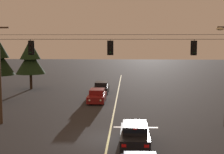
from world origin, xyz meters
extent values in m
plane|color=#28282B|center=(0.00, 0.00, 0.00)|extent=(180.00, 180.00, 0.00)
cube|color=#D1C64C|center=(0.00, 9.57, 0.00)|extent=(0.14, 60.00, 0.01)
cube|color=silver|center=(1.90, 2.97, 0.00)|extent=(3.40, 0.36, 0.01)
cylinder|color=black|center=(0.00, 3.57, 6.70)|extent=(17.71, 0.03, 0.03)
cylinder|color=black|center=(0.00, 3.57, 7.05)|extent=(17.71, 0.02, 0.02)
cylinder|color=black|center=(-6.26, 3.57, 6.61)|extent=(0.04, 0.04, 0.18)
cube|color=black|center=(-6.26, 3.57, 6.04)|extent=(0.32, 0.26, 0.96)
cube|color=black|center=(-6.26, 3.71, 6.04)|extent=(0.48, 0.03, 1.12)
sphere|color=#380A0A|center=(-6.26, 3.41, 6.33)|extent=(0.17, 0.17, 0.17)
cylinder|color=black|center=(-6.26, 3.37, 6.37)|extent=(0.20, 0.10, 0.20)
sphere|color=#3D280A|center=(-6.26, 3.41, 6.04)|extent=(0.17, 0.17, 0.17)
cylinder|color=black|center=(-6.26, 3.37, 6.08)|extent=(0.20, 0.10, 0.20)
sphere|color=#1ED83F|center=(-6.26, 3.41, 5.75)|extent=(0.17, 0.17, 0.17)
cylinder|color=black|center=(-6.26, 3.37, 5.79)|extent=(0.20, 0.10, 0.20)
cylinder|color=black|center=(-0.09, 3.57, 6.61)|extent=(0.04, 0.04, 0.18)
cube|color=black|center=(-0.09, 3.57, 6.04)|extent=(0.32, 0.26, 0.96)
cube|color=black|center=(-0.09, 3.71, 6.04)|extent=(0.48, 0.03, 1.12)
sphere|color=#380A0A|center=(-0.09, 3.41, 6.33)|extent=(0.17, 0.17, 0.17)
cylinder|color=black|center=(-0.09, 3.37, 6.37)|extent=(0.20, 0.10, 0.20)
sphere|color=#3D280A|center=(-0.09, 3.41, 6.04)|extent=(0.17, 0.17, 0.17)
cylinder|color=black|center=(-0.09, 3.37, 6.08)|extent=(0.20, 0.10, 0.20)
sphere|color=#1ED83F|center=(-0.09, 3.41, 5.75)|extent=(0.17, 0.17, 0.17)
cylinder|color=black|center=(-0.09, 3.37, 5.79)|extent=(0.20, 0.10, 0.20)
cylinder|color=black|center=(6.27, 3.57, 6.61)|extent=(0.04, 0.04, 0.18)
cube|color=black|center=(6.27, 3.57, 6.04)|extent=(0.32, 0.26, 0.96)
cube|color=black|center=(6.27, 3.71, 6.04)|extent=(0.48, 0.03, 1.12)
sphere|color=#380A0A|center=(6.27, 3.41, 6.33)|extent=(0.17, 0.17, 0.17)
cylinder|color=black|center=(6.27, 3.37, 6.37)|extent=(0.20, 0.10, 0.20)
sphere|color=#3D280A|center=(6.27, 3.41, 6.04)|extent=(0.17, 0.17, 0.17)
cylinder|color=black|center=(6.27, 3.37, 6.08)|extent=(0.20, 0.10, 0.20)
sphere|color=#1ED83F|center=(6.27, 3.41, 5.75)|extent=(0.17, 0.17, 0.17)
cylinder|color=black|center=(6.27, 3.37, 5.79)|extent=(0.20, 0.10, 0.20)
cube|color=black|center=(1.72, -1.04, 0.51)|extent=(1.80, 4.30, 0.68)
cube|color=black|center=(1.72, -1.16, 1.12)|extent=(1.51, 2.15, 0.54)
cube|color=black|center=(1.72, -0.23, 1.12)|extent=(1.40, 0.21, 0.48)
cube|color=black|center=(1.72, -2.23, 1.12)|extent=(1.37, 0.18, 0.46)
cylinder|color=black|center=(0.93, 0.29, 0.32)|extent=(0.22, 0.64, 0.64)
cylinder|color=black|center=(2.52, 0.29, 0.32)|extent=(0.22, 0.64, 0.64)
cylinder|color=black|center=(0.93, -2.38, 0.32)|extent=(0.22, 0.64, 0.64)
cylinder|color=black|center=(2.52, -2.38, 0.32)|extent=(0.22, 0.64, 0.64)
cube|color=red|center=(1.08, -3.21, 0.61)|extent=(0.28, 0.03, 0.18)
cube|color=red|center=(2.37, -3.21, 0.61)|extent=(0.28, 0.03, 0.18)
cube|color=red|center=(1.72, -2.33, 1.35)|extent=(0.24, 0.04, 0.06)
cube|color=maroon|center=(-2.04, 12.99, 0.51)|extent=(1.80, 4.30, 0.68)
cube|color=maroon|center=(-2.04, 13.11, 1.12)|extent=(1.51, 2.15, 0.54)
cube|color=black|center=(-2.04, 12.17, 1.12)|extent=(1.40, 0.21, 0.48)
cube|color=black|center=(-2.04, 14.17, 1.12)|extent=(1.37, 0.18, 0.46)
cylinder|color=black|center=(-1.25, 11.65, 0.32)|extent=(0.22, 0.64, 0.64)
cylinder|color=black|center=(-2.83, 11.65, 0.32)|extent=(0.22, 0.64, 0.64)
cylinder|color=black|center=(-1.25, 14.32, 0.32)|extent=(0.22, 0.64, 0.64)
cylinder|color=black|center=(-2.83, 14.32, 0.32)|extent=(0.22, 0.64, 0.64)
sphere|color=white|center=(-1.48, 10.82, 0.57)|extent=(0.20, 0.20, 0.20)
sphere|color=white|center=(-2.60, 10.82, 0.57)|extent=(0.20, 0.20, 0.20)
cube|color=black|center=(-2.07, 19.00, 0.51)|extent=(1.80, 4.30, 0.68)
cube|color=black|center=(-2.07, 19.12, 1.12)|extent=(1.51, 2.15, 0.54)
cube|color=black|center=(-2.07, 18.19, 1.12)|extent=(1.40, 0.21, 0.48)
cube|color=black|center=(-2.07, 20.19, 1.12)|extent=(1.37, 0.18, 0.46)
cylinder|color=black|center=(-1.28, 17.67, 0.32)|extent=(0.22, 0.64, 0.64)
cylinder|color=black|center=(-2.87, 17.67, 0.32)|extent=(0.22, 0.64, 0.64)
cylinder|color=black|center=(-1.28, 20.34, 0.32)|extent=(0.22, 0.64, 0.64)
cylinder|color=black|center=(-2.87, 20.34, 0.32)|extent=(0.22, 0.64, 0.64)
sphere|color=white|center=(-1.52, 16.83, 0.57)|extent=(0.20, 0.20, 0.20)
sphere|color=white|center=(-2.63, 16.83, 0.57)|extent=(0.20, 0.20, 0.20)
ellipsoid|color=beige|center=(8.02, 3.11, 7.45)|extent=(0.56, 0.30, 0.22)
cylinder|color=#332316|center=(-11.88, 21.67, 1.20)|extent=(0.36, 0.36, 2.39)
cone|color=black|center=(-11.88, 21.67, 3.69)|extent=(3.98, 3.98, 3.18)
cone|color=black|center=(-11.88, 21.67, 5.38)|extent=(2.78, 2.78, 2.58)
camera|label=1|loc=(1.29, -21.13, 6.64)|focal=51.72mm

